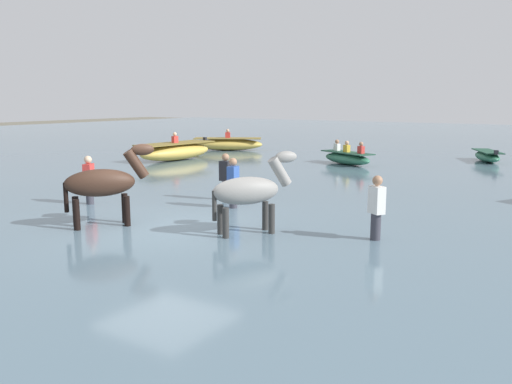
{
  "coord_description": "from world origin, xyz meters",
  "views": [
    {
      "loc": [
        7.8,
        -8.28,
        3.08
      ],
      "look_at": [
        0.78,
        2.36,
        0.85
      ],
      "focal_mm": 37.28,
      "sensor_mm": 36.0,
      "label": 1
    }
  ],
  "objects_px": {
    "boat_near_port": "(176,151)",
    "person_wading_mid": "(376,214)",
    "person_onlooker_right": "(89,185)",
    "horse_trailing_grey": "(250,193)",
    "boat_near_starboard": "(347,158)",
    "boat_distant_west": "(487,156)",
    "person_wading_close": "(233,188)",
    "person_spectator_far": "(226,181)",
    "horse_lead_dark_bay": "(104,185)",
    "boat_far_offshore": "(228,144)"
  },
  "relations": [
    {
      "from": "boat_near_port",
      "to": "person_wading_mid",
      "type": "xyz_separation_m",
      "value": [
        12.67,
        -8.31,
        0.12
      ]
    },
    {
      "from": "horse_trailing_grey",
      "to": "boat_distant_west",
      "type": "bearing_deg",
      "value": 84.33
    },
    {
      "from": "boat_near_port",
      "to": "person_wading_mid",
      "type": "height_order",
      "value": "person_wading_mid"
    },
    {
      "from": "boat_far_offshore",
      "to": "person_spectator_far",
      "type": "bearing_deg",
      "value": -53.82
    },
    {
      "from": "boat_near_starboard",
      "to": "person_wading_mid",
      "type": "relative_size",
      "value": 1.71
    },
    {
      "from": "horse_trailing_grey",
      "to": "boat_far_offshore",
      "type": "xyz_separation_m",
      "value": [
        -11.12,
        14.32,
        -0.51
      ]
    },
    {
      "from": "horse_lead_dark_bay",
      "to": "person_onlooker_right",
      "type": "bearing_deg",
      "value": 147.57
    },
    {
      "from": "boat_distant_west",
      "to": "person_spectator_far",
      "type": "height_order",
      "value": "person_spectator_far"
    },
    {
      "from": "person_onlooker_right",
      "to": "person_wading_close",
      "type": "distance_m",
      "value": 3.84
    },
    {
      "from": "person_onlooker_right",
      "to": "person_wading_close",
      "type": "height_order",
      "value": "same"
    },
    {
      "from": "horse_trailing_grey",
      "to": "person_wading_close",
      "type": "bearing_deg",
      "value": 133.17
    },
    {
      "from": "person_onlooker_right",
      "to": "horse_lead_dark_bay",
      "type": "bearing_deg",
      "value": -32.43
    },
    {
      "from": "boat_far_offshore",
      "to": "person_wading_mid",
      "type": "xyz_separation_m",
      "value": [
        13.47,
        -13.38,
        0.18
      ]
    },
    {
      "from": "boat_distant_west",
      "to": "boat_near_starboard",
      "type": "height_order",
      "value": "boat_near_starboard"
    },
    {
      "from": "person_wading_mid",
      "to": "person_onlooker_right",
      "type": "xyz_separation_m",
      "value": [
        -7.61,
        -0.69,
        0.0
      ]
    },
    {
      "from": "boat_near_port",
      "to": "person_wading_mid",
      "type": "distance_m",
      "value": 15.15
    },
    {
      "from": "boat_distant_west",
      "to": "person_wading_close",
      "type": "bearing_deg",
      "value": -103.34
    },
    {
      "from": "person_wading_close",
      "to": "person_spectator_far",
      "type": "bearing_deg",
      "value": 136.13
    },
    {
      "from": "boat_far_offshore",
      "to": "person_wading_close",
      "type": "distance_m",
      "value": 15.51
    },
    {
      "from": "boat_near_starboard",
      "to": "horse_lead_dark_bay",
      "type": "bearing_deg",
      "value": -89.34
    },
    {
      "from": "person_spectator_far",
      "to": "person_onlooker_right",
      "type": "bearing_deg",
      "value": -136.85
    },
    {
      "from": "boat_far_offshore",
      "to": "boat_near_starboard",
      "type": "distance_m",
      "value": 8.29
    },
    {
      "from": "horse_lead_dark_bay",
      "to": "boat_near_port",
      "type": "distance_m",
      "value": 12.77
    },
    {
      "from": "horse_trailing_grey",
      "to": "boat_near_starboard",
      "type": "relative_size",
      "value": 0.73
    },
    {
      "from": "horse_trailing_grey",
      "to": "person_wading_close",
      "type": "distance_m",
      "value": 2.66
    },
    {
      "from": "boat_far_offshore",
      "to": "horse_lead_dark_bay",
      "type": "bearing_deg",
      "value": -62.35
    },
    {
      "from": "boat_distant_west",
      "to": "boat_near_starboard",
      "type": "xyz_separation_m",
      "value": [
        -4.78,
        -4.39,
        0.04
      ]
    },
    {
      "from": "horse_lead_dark_bay",
      "to": "horse_trailing_grey",
      "type": "relative_size",
      "value": 1.05
    },
    {
      "from": "person_spectator_far",
      "to": "person_wading_close",
      "type": "bearing_deg",
      "value": -43.87
    },
    {
      "from": "boat_distant_west",
      "to": "person_wading_mid",
      "type": "height_order",
      "value": "person_wading_mid"
    },
    {
      "from": "person_wading_close",
      "to": "boat_far_offshore",
      "type": "bearing_deg",
      "value": 126.92
    },
    {
      "from": "boat_near_port",
      "to": "boat_far_offshore",
      "type": "bearing_deg",
      "value": 99.0
    },
    {
      "from": "horse_trailing_grey",
      "to": "person_onlooker_right",
      "type": "relative_size",
      "value": 1.24
    },
    {
      "from": "horse_lead_dark_bay",
      "to": "boat_near_starboard",
      "type": "distance_m",
      "value": 13.23
    },
    {
      "from": "person_wading_mid",
      "to": "boat_near_port",
      "type": "bearing_deg",
      "value": 146.72
    },
    {
      "from": "boat_distant_west",
      "to": "person_spectator_far",
      "type": "relative_size",
      "value": 1.61
    },
    {
      "from": "boat_far_offshore",
      "to": "person_wading_mid",
      "type": "height_order",
      "value": "person_wading_mid"
    },
    {
      "from": "boat_near_port",
      "to": "person_onlooker_right",
      "type": "distance_m",
      "value": 10.33
    },
    {
      "from": "horse_lead_dark_bay",
      "to": "boat_near_port",
      "type": "bearing_deg",
      "value": 125.03
    },
    {
      "from": "boat_distant_west",
      "to": "person_wading_mid",
      "type": "xyz_separation_m",
      "value": [
        0.72,
        -15.47,
        0.28
      ]
    },
    {
      "from": "boat_near_starboard",
      "to": "boat_near_port",
      "type": "bearing_deg",
      "value": -158.85
    },
    {
      "from": "horse_lead_dark_bay",
      "to": "horse_trailing_grey",
      "type": "height_order",
      "value": "horse_lead_dark_bay"
    },
    {
      "from": "person_spectator_far",
      "to": "person_wading_close",
      "type": "relative_size",
      "value": 1.0
    },
    {
      "from": "boat_far_offshore",
      "to": "person_wading_mid",
      "type": "relative_size",
      "value": 2.33
    },
    {
      "from": "person_wading_mid",
      "to": "person_spectator_far",
      "type": "relative_size",
      "value": 1.0
    },
    {
      "from": "horse_lead_dark_bay",
      "to": "person_wading_mid",
      "type": "height_order",
      "value": "horse_lead_dark_bay"
    },
    {
      "from": "horse_lead_dark_bay",
      "to": "person_wading_mid",
      "type": "bearing_deg",
      "value": 21.72
    },
    {
      "from": "boat_near_port",
      "to": "person_spectator_far",
      "type": "xyz_separation_m",
      "value": [
        7.69,
        -6.54,
        0.12
      ]
    },
    {
      "from": "horse_lead_dark_bay",
      "to": "boat_far_offshore",
      "type": "height_order",
      "value": "horse_lead_dark_bay"
    },
    {
      "from": "boat_far_offshore",
      "to": "person_wading_close",
      "type": "height_order",
      "value": "person_wading_close"
    }
  ]
}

